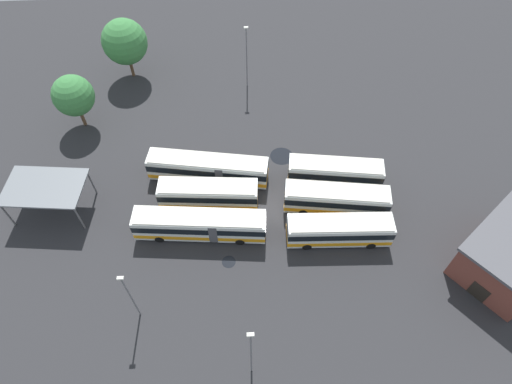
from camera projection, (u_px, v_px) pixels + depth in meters
name	position (u px, v px, depth m)	size (l,w,h in m)	color
ground_plane	(271.00, 206.00, 50.55)	(93.05, 93.05, 0.00)	#28282B
bus_row0_slot0	(335.00, 172.00, 51.29)	(11.15, 4.12, 3.36)	silver
bus_row0_slot1	(336.00, 199.00, 48.99)	(11.80, 4.19, 3.36)	silver
bus_row0_slot2	(339.00, 230.00, 46.54)	(11.20, 3.03, 3.36)	silver
bus_row1_slot0	(208.00, 168.00, 51.67)	(14.35, 4.94, 3.36)	silver
bus_row1_slot1	(208.00, 194.00, 49.42)	(11.28, 3.52, 3.36)	silver
bus_row1_slot2	(200.00, 225.00, 46.96)	(14.30, 3.93, 3.36)	silver
depot_building	(510.00, 255.00, 43.82)	(12.73, 12.35, 5.13)	brown
maintenance_shelter	(44.00, 188.00, 47.25)	(8.98, 6.35, 4.14)	slate
lamp_post_mid_lot	(251.00, 353.00, 35.47)	(0.56, 0.28, 9.71)	slate
lamp_post_far_corner	(130.00, 295.00, 39.32)	(0.56, 0.28, 8.04)	slate
lamp_post_by_building	(247.00, 55.00, 59.23)	(0.56, 0.28, 9.38)	slate
tree_south_edge	(73.00, 96.00, 54.59)	(5.17, 5.17, 7.55)	brown
tree_east_edge	(125.00, 42.00, 60.14)	(6.21, 6.21, 8.78)	brown
puddle_front_lane	(282.00, 156.00, 55.18)	(2.89, 2.89, 0.01)	black
puddle_near_shelter	(229.00, 262.00, 46.28)	(1.46, 1.46, 0.01)	black
puddle_between_rows	(184.00, 159.00, 54.92)	(2.98, 2.98, 0.01)	black
puddle_centre_drain	(177.00, 218.00, 49.58)	(4.13, 4.13, 0.01)	black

